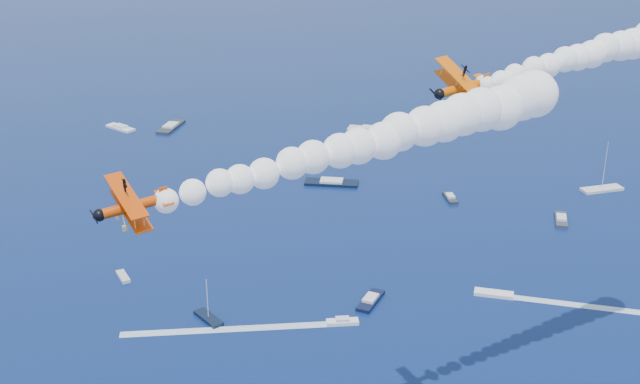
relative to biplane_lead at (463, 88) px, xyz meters
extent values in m
cube|color=white|center=(25.05, 46.43, -56.30)|extent=(8.04, 5.28, 0.70)
cube|color=white|center=(-6.54, 40.59, -56.30)|extent=(6.16, 2.29, 0.70)
cube|color=white|center=(-54.56, 163.08, -56.30)|extent=(9.55, 9.98, 0.70)
cube|color=black|center=(0.27, 47.48, -56.30)|extent=(7.17, 8.87, 0.70)
cube|color=#282E36|center=(-39.06, 161.70, -56.30)|extent=(9.16, 13.89, 0.70)
cube|color=silver|center=(70.80, 93.71, -56.30)|extent=(11.28, 4.85, 0.70)
cube|color=black|center=(-31.25, 45.84, -56.30)|extent=(5.58, 7.35, 0.70)
cube|color=silver|center=(22.29, 149.26, -56.30)|extent=(15.45, 10.26, 0.70)
cube|color=silver|center=(-48.11, 64.91, -56.30)|extent=(3.31, 5.58, 0.70)
cube|color=black|center=(2.86, 108.62, -56.30)|extent=(14.65, 8.21, 0.70)
cube|color=#313742|center=(52.74, 77.54, -56.30)|extent=(5.66, 9.00, 0.70)
cube|color=#282C36|center=(30.59, 94.15, -56.30)|extent=(2.35, 7.05, 0.70)
cube|color=white|center=(46.08, 37.49, -56.62)|extent=(35.75, 16.71, 0.04)
cube|color=white|center=(-28.53, 41.88, -56.62)|extent=(38.05, 4.21, 0.04)
camera|label=1|loc=(-31.57, -93.08, 27.54)|focal=47.48mm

